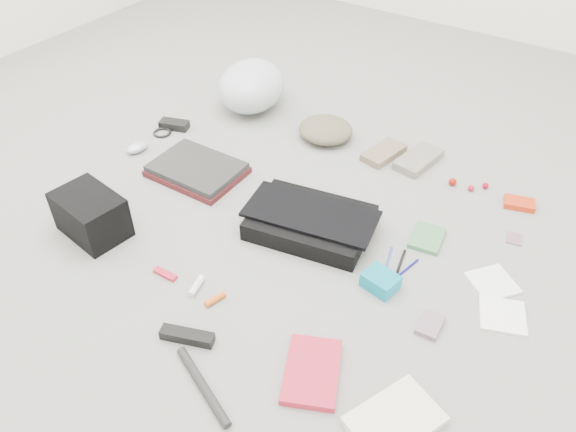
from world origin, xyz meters
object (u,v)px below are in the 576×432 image
Objects in this scene: messenger_bag at (310,222)px; laptop at (197,167)px; camera_bag at (91,215)px; book_red at (312,371)px; accordion_wallet at (380,281)px; bike_helmet at (251,86)px.

messenger_bag is 1.21× the size of laptop.
camera_bag is 0.91m from book_red.
book_red is (0.31, -0.48, -0.02)m from messenger_bag.
book_red is at bearing 3.61° from camera_bag.
laptop reaches higher than book_red.
accordion_wallet is (0.01, 0.38, 0.01)m from book_red.
book_red is (0.97, -1.04, -0.09)m from bike_helmet.
laptop is at bearing 124.05° from book_red.
bike_helmet is at bearing 103.28° from laptop.
bike_helmet is 1.43m from book_red.
book_red is at bearing -80.76° from accordion_wallet.
laptop is at bearing -178.56° from accordion_wallet.
laptop is (-0.53, 0.03, 0.00)m from messenger_bag.
book_red is (0.83, -0.51, -0.02)m from laptop.
accordion_wallet is at bearing -50.20° from bike_helmet.
bike_helmet reaches higher than messenger_bag.
bike_helmet is (-0.66, 0.56, 0.07)m from messenger_bag.
messenger_bag is 1.87× the size of book_red.
laptop is 1.41× the size of camera_bag.
accordion_wallet is at bearing -10.00° from laptop.
bike_helmet is (-0.14, 0.53, 0.07)m from laptop.
accordion_wallet is at bearing 64.21° from book_red.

